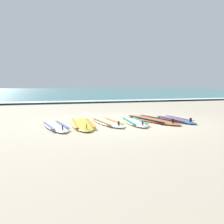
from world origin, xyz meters
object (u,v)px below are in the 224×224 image
surfboard_3 (134,122)px  surfboard_1 (83,124)px  surfboard_2 (107,122)px  surfboard_5 (175,119)px  surfboard_0 (56,126)px  surfboard_4 (151,120)px

surfboard_3 → surfboard_1: bearing=177.3°
surfboard_1 → surfboard_2: same height
surfboard_1 → surfboard_3: bearing=-2.7°
surfboard_5 → surfboard_0: bearing=-177.1°
surfboard_1 → surfboard_5: bearing=0.4°
surfboard_2 → surfboard_3: 0.81m
surfboard_3 → surfboard_4: (0.70, 0.28, -0.00)m
surfboard_1 → surfboard_5: (2.99, 0.02, 0.00)m
surfboard_0 → surfboard_4: (3.02, 0.38, -0.00)m
surfboard_1 → surfboard_3: 1.56m
surfboard_0 → surfboard_4: size_ratio=0.77×
surfboard_2 → surfboard_4: size_ratio=0.81×
surfboard_3 → surfboard_0: bearing=-177.6°
surfboard_0 → surfboard_1: (0.76, 0.17, -0.00)m
surfboard_0 → surfboard_3: 2.32m
surfboard_4 → surfboard_5: bearing=-14.3°
surfboard_1 → surfboard_5: same height
surfboard_3 → surfboard_5: 1.44m
surfboard_2 → surfboard_3: size_ratio=1.02×
surfboard_1 → surfboard_3: (1.55, -0.07, 0.00)m
surfboard_3 → surfboard_2: bearing=168.5°
surfboard_1 → surfboard_4: bearing=5.3°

